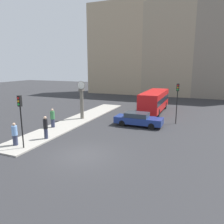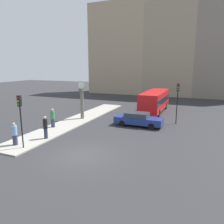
{
  "view_description": "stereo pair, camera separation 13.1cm",
  "coord_description": "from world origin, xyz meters",
  "px_view_note": "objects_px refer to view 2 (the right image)",
  "views": [
    {
      "loc": [
        7.03,
        -11.91,
        5.87
      ],
      "look_at": [
        -0.74,
        7.0,
        1.52
      ],
      "focal_mm": 35.0,
      "sensor_mm": 36.0,
      "label": 1
    },
    {
      "loc": [
        7.15,
        -11.86,
        5.87
      ],
      "look_at": [
        -0.74,
        7.0,
        1.52
      ],
      "focal_mm": 35.0,
      "sensor_mm": 36.0,
      "label": 2
    }
  ],
  "objects_px": {
    "street_clock": "(82,101)",
    "traffic_light_far": "(178,95)",
    "bus_distant": "(155,100)",
    "pedestrian_green_hoodie": "(53,118)",
    "sedan_car": "(138,119)",
    "pedestrian_black_jacket": "(45,127)",
    "traffic_light_near": "(20,111)",
    "pedestrian_blue_stripe": "(15,134)"
  },
  "relations": [
    {
      "from": "bus_distant",
      "to": "pedestrian_blue_stripe",
      "type": "height_order",
      "value": "bus_distant"
    },
    {
      "from": "traffic_light_near",
      "to": "street_clock",
      "type": "height_order",
      "value": "street_clock"
    },
    {
      "from": "bus_distant",
      "to": "street_clock",
      "type": "relative_size",
      "value": 2.02
    },
    {
      "from": "street_clock",
      "to": "pedestrian_black_jacket",
      "type": "relative_size",
      "value": 2.24
    },
    {
      "from": "sedan_car",
      "to": "pedestrian_black_jacket",
      "type": "distance_m",
      "value": 8.96
    },
    {
      "from": "sedan_car",
      "to": "pedestrian_black_jacket",
      "type": "height_order",
      "value": "pedestrian_black_jacket"
    },
    {
      "from": "pedestrian_blue_stripe",
      "to": "pedestrian_green_hoodie",
      "type": "relative_size",
      "value": 0.94
    },
    {
      "from": "sedan_car",
      "to": "traffic_light_near",
      "type": "xyz_separation_m",
      "value": [
        -5.91,
        -9.14,
        2.12
      ]
    },
    {
      "from": "traffic_light_far",
      "to": "bus_distant",
      "type": "bearing_deg",
      "value": 122.98
    },
    {
      "from": "street_clock",
      "to": "pedestrian_green_hoodie",
      "type": "bearing_deg",
      "value": -101.04
    },
    {
      "from": "sedan_car",
      "to": "traffic_light_far",
      "type": "relative_size",
      "value": 1.13
    },
    {
      "from": "bus_distant",
      "to": "pedestrian_green_hoodie",
      "type": "height_order",
      "value": "bus_distant"
    },
    {
      "from": "sedan_car",
      "to": "pedestrian_blue_stripe",
      "type": "xyz_separation_m",
      "value": [
        -6.87,
        -8.94,
        0.25
      ]
    },
    {
      "from": "traffic_light_near",
      "to": "pedestrian_blue_stripe",
      "type": "relative_size",
      "value": 2.23
    },
    {
      "from": "traffic_light_near",
      "to": "pedestrian_black_jacket",
      "type": "distance_m",
      "value": 2.88
    },
    {
      "from": "pedestrian_black_jacket",
      "to": "traffic_light_near",
      "type": "bearing_deg",
      "value": -94.56
    },
    {
      "from": "sedan_car",
      "to": "pedestrian_green_hoodie",
      "type": "bearing_deg",
      "value": -151.91
    },
    {
      "from": "bus_distant",
      "to": "pedestrian_green_hoodie",
      "type": "distance_m",
      "value": 13.5
    },
    {
      "from": "pedestrian_black_jacket",
      "to": "pedestrian_blue_stripe",
      "type": "height_order",
      "value": "pedestrian_black_jacket"
    },
    {
      "from": "traffic_light_far",
      "to": "pedestrian_black_jacket",
      "type": "relative_size",
      "value": 2.24
    },
    {
      "from": "traffic_light_near",
      "to": "pedestrian_black_jacket",
      "type": "bearing_deg",
      "value": 85.44
    },
    {
      "from": "street_clock",
      "to": "sedan_car",
      "type": "bearing_deg",
      "value": -2.11
    },
    {
      "from": "traffic_light_near",
      "to": "pedestrian_green_hoodie",
      "type": "distance_m",
      "value": 5.72
    },
    {
      "from": "traffic_light_near",
      "to": "street_clock",
      "type": "xyz_separation_m",
      "value": [
        -0.6,
        9.38,
        -0.76
      ]
    },
    {
      "from": "bus_distant",
      "to": "pedestrian_black_jacket",
      "type": "xyz_separation_m",
      "value": [
        -5.79,
        -14.27,
        -0.47
      ]
    },
    {
      "from": "street_clock",
      "to": "traffic_light_far",
      "type": "bearing_deg",
      "value": 11.7
    },
    {
      "from": "traffic_light_far",
      "to": "pedestrian_blue_stripe",
      "type": "height_order",
      "value": "traffic_light_far"
    },
    {
      "from": "traffic_light_near",
      "to": "pedestrian_black_jacket",
      "type": "height_order",
      "value": "traffic_light_near"
    },
    {
      "from": "traffic_light_far",
      "to": "street_clock",
      "type": "relative_size",
      "value": 1.0
    },
    {
      "from": "traffic_light_near",
      "to": "traffic_light_far",
      "type": "height_order",
      "value": "traffic_light_far"
    },
    {
      "from": "traffic_light_near",
      "to": "street_clock",
      "type": "relative_size",
      "value": 0.91
    },
    {
      "from": "bus_distant",
      "to": "traffic_light_near",
      "type": "distance_m",
      "value": 17.63
    },
    {
      "from": "pedestrian_green_hoodie",
      "to": "street_clock",
      "type": "bearing_deg",
      "value": 78.96
    },
    {
      "from": "pedestrian_blue_stripe",
      "to": "pedestrian_green_hoodie",
      "type": "xyz_separation_m",
      "value": [
        -0.45,
        5.03,
        0.05
      ]
    },
    {
      "from": "sedan_car",
      "to": "street_clock",
      "type": "relative_size",
      "value": 1.13
    },
    {
      "from": "bus_distant",
      "to": "pedestrian_black_jacket",
      "type": "distance_m",
      "value": 15.41
    },
    {
      "from": "bus_distant",
      "to": "traffic_light_far",
      "type": "height_order",
      "value": "traffic_light_far"
    },
    {
      "from": "bus_distant",
      "to": "street_clock",
      "type": "height_order",
      "value": "street_clock"
    },
    {
      "from": "bus_distant",
      "to": "traffic_light_far",
      "type": "xyz_separation_m",
      "value": [
        3.31,
        -5.11,
        1.42
      ]
    },
    {
      "from": "pedestrian_blue_stripe",
      "to": "traffic_light_near",
      "type": "bearing_deg",
      "value": -11.99
    },
    {
      "from": "street_clock",
      "to": "pedestrian_blue_stripe",
      "type": "bearing_deg",
      "value": -92.24
    },
    {
      "from": "traffic_light_far",
      "to": "pedestrian_black_jacket",
      "type": "height_order",
      "value": "traffic_light_far"
    }
  ]
}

